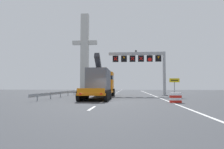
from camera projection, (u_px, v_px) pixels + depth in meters
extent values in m
plane|color=#424449|center=(106.00, 101.00, 19.35)|extent=(112.00, 112.00, 0.00)
cube|color=silver|center=(92.00, 108.00, 13.40)|extent=(0.20, 2.60, 0.01)
cube|color=silver|center=(103.00, 102.00, 19.17)|extent=(0.20, 2.60, 0.01)
cube|color=silver|center=(109.00, 98.00, 24.93)|extent=(0.20, 2.60, 0.01)
cube|color=silver|center=(112.00, 96.00, 30.69)|extent=(0.20, 2.60, 0.01)
cube|color=silver|center=(115.00, 94.00, 36.46)|extent=(0.20, 2.60, 0.01)
cube|color=silver|center=(116.00, 93.00, 42.22)|extent=(0.20, 2.60, 0.01)
cube|color=silver|center=(118.00, 92.00, 47.99)|extent=(0.20, 2.60, 0.01)
cube|color=silver|center=(119.00, 91.00, 53.75)|extent=(0.20, 2.60, 0.01)
cube|color=silver|center=(120.00, 91.00, 59.51)|extent=(0.20, 2.60, 0.01)
cube|color=silver|center=(121.00, 90.00, 65.28)|extent=(0.20, 2.60, 0.01)
cube|color=silver|center=(121.00, 90.00, 71.04)|extent=(0.20, 2.60, 0.01)
cube|color=silver|center=(122.00, 90.00, 76.80)|extent=(0.20, 2.60, 0.01)
cube|color=silver|center=(122.00, 89.00, 82.57)|extent=(0.20, 2.60, 0.01)
cube|color=silver|center=(154.00, 96.00, 30.79)|extent=(0.20, 63.00, 0.01)
cube|color=#9EA0A5|center=(164.00, 73.00, 31.49)|extent=(0.40, 0.40, 7.08)
cube|color=slate|center=(165.00, 95.00, 31.29)|extent=(0.90, 0.90, 0.08)
cube|color=#9EA0A5|center=(137.00, 54.00, 32.04)|extent=(9.19, 0.44, 0.44)
cube|color=#4C4C51|center=(136.00, 51.00, 32.07)|extent=(0.28, 0.40, 0.28)
cube|color=black|center=(158.00, 58.00, 31.71)|extent=(0.95, 0.24, 1.03)
cube|color=#9EA0A5|center=(158.00, 55.00, 31.74)|extent=(0.08, 0.08, 0.16)
cone|color=orange|center=(158.00, 58.00, 31.58)|extent=(0.34, 0.34, 0.36)
cube|color=black|center=(150.00, 59.00, 31.82)|extent=(0.95, 0.24, 1.03)
cube|color=#9EA0A5|center=(150.00, 55.00, 31.85)|extent=(0.08, 0.08, 0.16)
cone|color=red|center=(150.00, 60.00, 31.68)|extent=(0.61, 0.02, 0.61)
cube|color=black|center=(141.00, 59.00, 31.93)|extent=(0.95, 0.24, 1.03)
cube|color=#9EA0A5|center=(141.00, 55.00, 31.97)|extent=(0.08, 0.08, 0.16)
cube|color=red|center=(141.00, 58.00, 31.80)|extent=(0.58, 0.02, 0.58)
cube|color=red|center=(141.00, 58.00, 31.80)|extent=(0.58, 0.02, 0.58)
cube|color=black|center=(132.00, 59.00, 32.05)|extent=(0.95, 0.24, 1.03)
cube|color=#9EA0A5|center=(132.00, 55.00, 32.08)|extent=(0.08, 0.08, 0.16)
cube|color=red|center=(132.00, 59.00, 31.92)|extent=(0.58, 0.02, 0.58)
cube|color=red|center=(132.00, 59.00, 31.92)|extent=(0.58, 0.02, 0.58)
cube|color=black|center=(124.00, 59.00, 32.16)|extent=(0.95, 0.24, 1.03)
cube|color=#9EA0A5|center=(124.00, 55.00, 32.19)|extent=(0.08, 0.08, 0.16)
cone|color=orange|center=(124.00, 58.00, 32.04)|extent=(0.34, 0.34, 0.36)
cube|color=black|center=(116.00, 59.00, 32.27)|extent=(0.95, 0.24, 1.03)
cube|color=#9EA0A5|center=(116.00, 55.00, 32.30)|extent=(0.08, 0.08, 0.16)
cube|color=red|center=(115.00, 59.00, 32.14)|extent=(0.58, 0.02, 0.58)
cube|color=red|center=(115.00, 59.00, 32.14)|extent=(0.58, 0.02, 0.58)
cube|color=orange|center=(99.00, 93.00, 23.54)|extent=(2.89, 10.42, 0.24)
cube|color=orange|center=(91.00, 91.00, 18.30)|extent=(2.66, 0.10, 0.44)
cylinder|color=black|center=(79.00, 96.00, 19.14)|extent=(0.33, 1.10, 1.10)
cylinder|color=black|center=(106.00, 96.00, 18.95)|extent=(0.33, 1.10, 1.10)
cylinder|color=black|center=(81.00, 95.00, 20.19)|extent=(0.33, 1.10, 1.10)
cylinder|color=black|center=(107.00, 96.00, 19.99)|extent=(0.33, 1.10, 1.10)
cylinder|color=black|center=(83.00, 95.00, 21.24)|extent=(0.33, 1.10, 1.10)
cylinder|color=black|center=(108.00, 95.00, 21.04)|extent=(0.33, 1.10, 1.10)
cylinder|color=black|center=(85.00, 95.00, 22.28)|extent=(0.33, 1.10, 1.10)
cylinder|color=black|center=(109.00, 95.00, 22.08)|extent=(0.33, 1.10, 1.10)
cylinder|color=black|center=(87.00, 94.00, 23.33)|extent=(0.33, 1.10, 1.10)
cylinder|color=black|center=(110.00, 94.00, 23.13)|extent=(0.33, 1.10, 1.10)
cube|color=orange|center=(105.00, 82.00, 30.69)|extent=(2.60, 3.22, 3.10)
cube|color=black|center=(105.00, 78.00, 30.73)|extent=(2.63, 3.24, 0.60)
cylinder|color=black|center=(98.00, 92.00, 31.57)|extent=(0.35, 1.10, 1.10)
cylinder|color=black|center=(114.00, 92.00, 31.38)|extent=(0.35, 1.10, 1.10)
cylinder|color=black|center=(96.00, 92.00, 29.57)|extent=(0.35, 1.10, 1.10)
cylinder|color=black|center=(113.00, 92.00, 29.39)|extent=(0.35, 1.10, 1.10)
cube|color=#565B66|center=(99.00, 80.00, 24.02)|extent=(2.43, 5.74, 2.70)
cube|color=#2D2D33|center=(98.00, 64.00, 23.28)|extent=(0.58, 2.95, 2.29)
cube|color=red|center=(80.00, 94.00, 18.32)|extent=(0.20, 0.06, 0.12)
cube|color=red|center=(101.00, 94.00, 18.17)|extent=(0.20, 0.06, 0.12)
cylinder|color=#9EA0A5|center=(174.00, 88.00, 25.52)|extent=(0.10, 0.10, 2.52)
cube|color=yellow|center=(174.00, 80.00, 25.52)|extent=(1.29, 0.06, 0.51)
cube|color=black|center=(174.00, 80.00, 25.49)|extent=(0.93, 0.01, 0.12)
cube|color=red|center=(176.00, 101.00, 17.90)|extent=(1.00, 0.51, 0.23)
cube|color=white|center=(175.00, 99.00, 17.91)|extent=(1.00, 0.51, 0.22)
cube|color=red|center=(175.00, 97.00, 17.93)|extent=(1.00, 0.51, 0.23)
cube|color=white|center=(175.00, 94.00, 17.94)|extent=(1.00, 0.51, 0.23)
cube|color=#999EA3|center=(71.00, 92.00, 31.35)|extent=(0.04, 26.92, 0.32)
cube|color=#999EA3|center=(37.00, 98.00, 19.61)|extent=(0.10, 0.10, 0.60)
cube|color=#999EA3|center=(51.00, 96.00, 22.96)|extent=(0.10, 0.10, 0.60)
cube|color=#999EA3|center=(60.00, 95.00, 26.31)|extent=(0.10, 0.10, 0.60)
cube|color=#999EA3|center=(68.00, 94.00, 29.66)|extent=(0.10, 0.10, 0.60)
cube|color=#999EA3|center=(74.00, 93.00, 33.01)|extent=(0.10, 0.10, 0.60)
cube|color=#999EA3|center=(79.00, 92.00, 36.35)|extent=(0.10, 0.10, 0.60)
cube|color=#999EA3|center=(83.00, 92.00, 39.70)|extent=(0.10, 0.10, 0.60)
cube|color=#999EA3|center=(87.00, 91.00, 43.05)|extent=(0.10, 0.10, 0.60)
cube|color=#B7B7B2|center=(85.00, 52.00, 71.74)|extent=(2.80, 2.00, 28.01)
cube|color=#B7B7B2|center=(85.00, 43.00, 71.93)|extent=(9.00, 1.60, 1.40)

